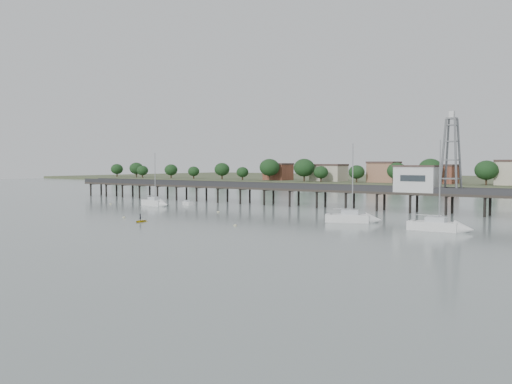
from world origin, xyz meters
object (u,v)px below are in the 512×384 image
sailboat_d (446,227)px  sailboat_c (358,219)px  lattice_tower (451,156)px  yellow_dinghy (140,222)px  pier (307,190)px  white_tender (188,204)px  sailboat_b (157,203)px

sailboat_d → sailboat_c: sailboat_d is taller
lattice_tower → yellow_dinghy: (-37.19, -44.28, -11.10)m
pier → sailboat_d: (39.31, -27.45, -3.16)m
pier → white_tender: size_ratio=44.75×
yellow_dinghy → sailboat_b: bearing=119.6°
pier → white_tender: 27.76m
sailboat_d → white_tender: size_ratio=4.13×
pier → yellow_dinghy: bearing=-97.3°
lattice_tower → pier: bearing=-180.0°
sailboat_c → white_tender: (-48.47, 11.53, -0.27)m
sailboat_c → white_tender: size_ratio=4.08×
sailboat_b → sailboat_c: bearing=0.7°
white_tender → yellow_dinghy: bearing=-39.8°
sailboat_c → yellow_dinghy: size_ratio=5.53×
pier → sailboat_d: bearing=-34.9°
lattice_tower → sailboat_b: bearing=-163.0°
pier → yellow_dinghy: (-5.69, -44.28, -3.79)m
sailboat_b → lattice_tower: bearing=23.7°
lattice_tower → white_tender: (-56.17, -12.26, -10.73)m
lattice_tower → white_tender: lattice_tower is taller
lattice_tower → sailboat_c: size_ratio=1.13×
sailboat_b → sailboat_c: size_ratio=0.92×
sailboat_c → yellow_dinghy: bearing=-169.8°
sailboat_b → white_tender: sailboat_b is taller
sailboat_b → yellow_dinghy: bearing=-42.1°
white_tender → pier: bearing=46.0°
lattice_tower → sailboat_c: 27.10m
sailboat_b → yellow_dinghy: 34.53m
pier → sailboat_d: sailboat_d is taller
sailboat_b → pier: bearing=39.5°
pier → lattice_tower: 32.34m
pier → sailboat_d: size_ratio=10.84×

